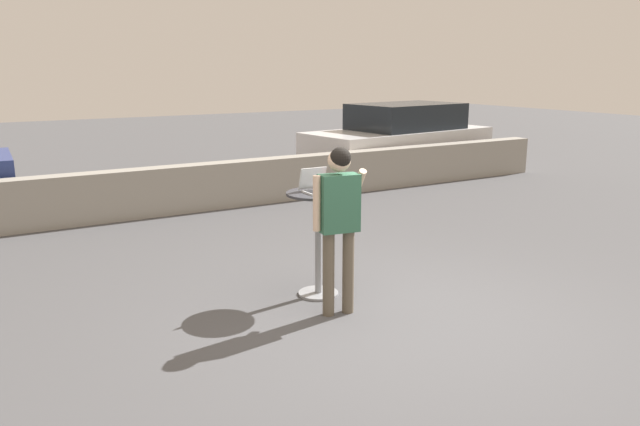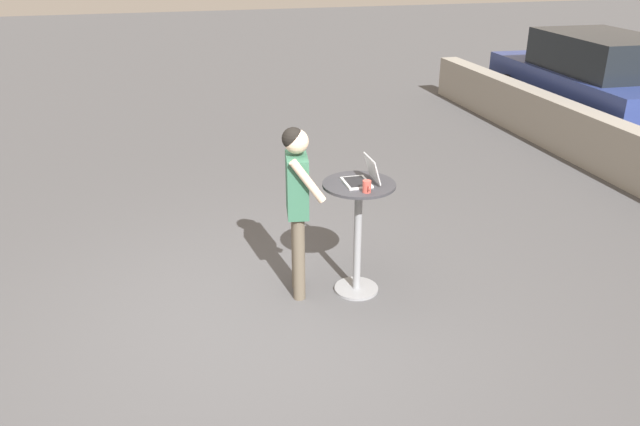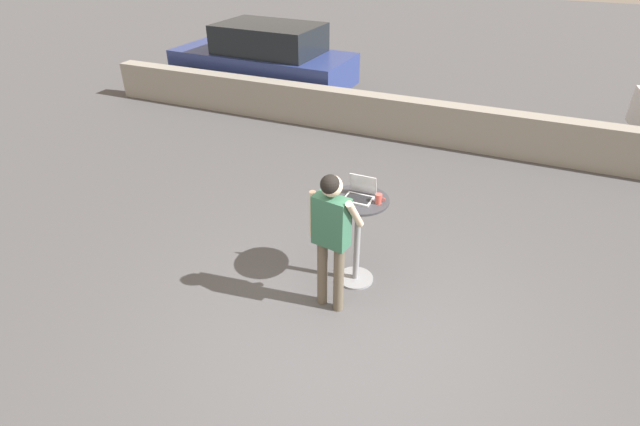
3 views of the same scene
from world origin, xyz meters
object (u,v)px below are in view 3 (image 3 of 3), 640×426
Objects in this scene: standing_person at (331,228)px; parked_car_near_street at (265,59)px; laptop at (360,193)px; coffee_mug at (379,199)px; cafe_table at (358,229)px.

standing_person is 0.39× the size of parked_car_near_street.
laptop is at bearing -52.66° from parked_car_near_street.
laptop reaches higher than coffee_mug.
standing_person is at bearing -55.89° from parked_car_near_street.
coffee_mug is 0.63m from standing_person.
parked_car_near_street is at bearing 128.54° from coffee_mug.
cafe_table is 0.61m from standing_person.
standing_person reaches higher than coffee_mug.
cafe_table is at bearing -90.75° from laptop.
standing_person is at bearing -100.43° from cafe_table.
cafe_table is at bearing 79.57° from standing_person.
parked_car_near_street is at bearing 124.11° from standing_person.
laptop reaches higher than cafe_table.
parked_car_near_street is (-4.25, 5.57, -0.32)m from laptop.
cafe_table is 0.43m from laptop.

